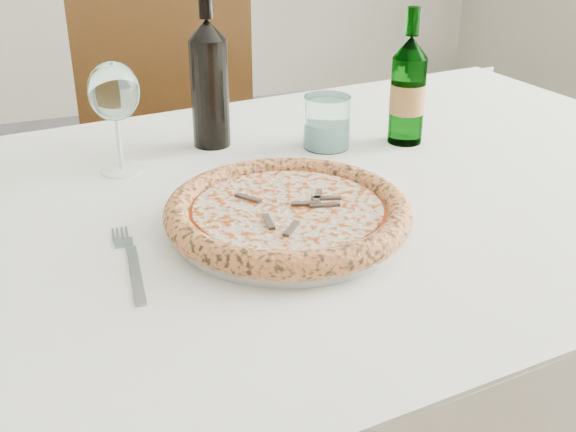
# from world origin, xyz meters

# --- Properties ---
(dining_table) EXTENTS (1.67, 1.09, 0.76)m
(dining_table) POSITION_xyz_m (0.18, 0.06, 0.68)
(dining_table) COLOR #542E17
(dining_table) RESTS_ON floor
(chair_far) EXTENTS (0.54, 0.54, 0.93)m
(chair_far) POSITION_xyz_m (0.19, 0.80, 0.53)
(chair_far) COLOR #542E17
(chair_far) RESTS_ON floor
(plate) EXTENTS (0.30, 0.30, 0.02)m
(plate) POSITION_xyz_m (0.18, -0.04, 0.76)
(plate) COLOR silver
(plate) RESTS_ON dining_table
(pizza) EXTENTS (0.33, 0.33, 0.03)m
(pizza) POSITION_xyz_m (0.18, -0.04, 0.78)
(pizza) COLOR #E9AD80
(pizza) RESTS_ON plate
(fork) EXTENTS (0.03, 0.20, 0.00)m
(fork) POSITION_xyz_m (-0.03, -0.06, 0.76)
(fork) COLOR gray
(fork) RESTS_ON dining_table
(wine_glass) EXTENTS (0.08, 0.08, 0.18)m
(wine_glass) POSITION_xyz_m (0.01, 0.24, 0.88)
(wine_glass) COLOR white
(wine_glass) RESTS_ON dining_table
(tumbler) EXTENTS (0.08, 0.08, 0.09)m
(tumbler) POSITION_xyz_m (0.35, 0.23, 0.79)
(tumbler) COLOR white
(tumbler) RESTS_ON dining_table
(beer_bottle) EXTENTS (0.06, 0.06, 0.23)m
(beer_bottle) POSITION_xyz_m (0.49, 0.20, 0.85)
(beer_bottle) COLOR #297A2D
(beer_bottle) RESTS_ON dining_table
(wine_bottle) EXTENTS (0.06, 0.06, 0.26)m
(wine_bottle) POSITION_xyz_m (0.17, 0.31, 0.87)
(wine_bottle) COLOR black
(wine_bottle) RESTS_ON dining_table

